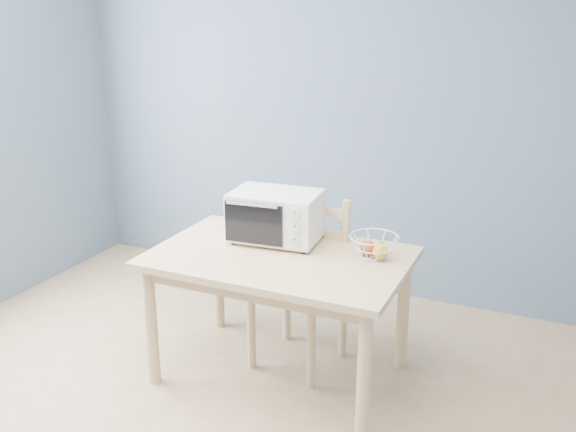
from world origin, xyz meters
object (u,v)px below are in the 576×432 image
at_px(toaster_oven, 272,215).
at_px(fruit_basket, 374,246).
at_px(dining_chair, 302,284).
at_px(dining_table, 280,271).

xyz_separation_m(toaster_oven, fruit_basket, (0.62, -0.01, -0.09)).
distance_m(fruit_basket, dining_chair, 0.55).
xyz_separation_m(toaster_oven, dining_chair, (0.18, 0.03, -0.41)).
distance_m(dining_table, dining_chair, 0.27).
bearing_deg(dining_chair, toaster_oven, -163.09).
relative_size(dining_table, fruit_basket, 4.39).
distance_m(dining_table, fruit_basket, 0.54).
distance_m(toaster_oven, fruit_basket, 0.62).
distance_m(toaster_oven, dining_chair, 0.45).
height_order(toaster_oven, fruit_basket, toaster_oven).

